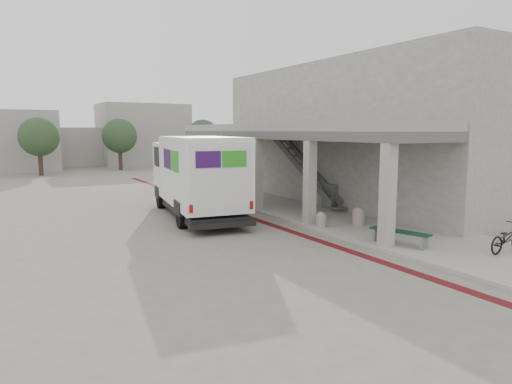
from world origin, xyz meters
TOP-DOWN VIEW (x-y plane):
  - ground at (0.00, 0.00)m, footprint 120.00×120.00m
  - bike_lane_stripe at (1.00, 2.00)m, footprint 0.35×40.00m
  - sidewalk at (4.00, 0.00)m, footprint 4.40×28.00m
  - transit_building at (6.83, 4.50)m, footprint 7.60×17.00m
  - distant_backdrop at (-2.84, 35.89)m, footprint 28.00×10.00m
  - tree_left at (-5.00, 28.00)m, footprint 3.20×3.20m
  - tree_mid at (2.00, 30.00)m, footprint 3.20×3.20m
  - tree_right at (10.00, 29.00)m, footprint 3.20×3.20m
  - fedex_truck at (-0.85, 4.66)m, footprint 3.67×8.37m
  - bench at (2.60, -3.59)m, footprint 0.93×1.97m
  - bollard_near at (2.10, -0.24)m, footprint 0.39×0.39m
  - bollard_far at (3.59, -0.62)m, footprint 0.46×0.46m
  - utility_cabinet at (5.00, 2.78)m, footprint 0.60×0.75m
  - bicycle_black at (4.66, -5.81)m, footprint 1.66×0.65m

SIDE VIEW (x-z plane):
  - ground at x=0.00m, z-range 0.00..0.00m
  - bike_lane_stripe at x=1.00m, z-range 0.00..0.01m
  - sidewalk at x=4.00m, z-range 0.00..0.12m
  - bollard_near at x=2.10m, z-range 0.12..0.70m
  - bench at x=2.60m, z-range 0.22..0.67m
  - bollard_far at x=3.59m, z-range 0.12..0.80m
  - bicycle_black at x=4.66m, z-range 0.12..0.98m
  - utility_cabinet at x=5.00m, z-range 0.12..1.25m
  - fedex_truck at x=-0.85m, z-range 0.11..3.57m
  - distant_backdrop at x=-2.84m, z-range -0.55..5.95m
  - tree_left at x=-5.00m, z-range 0.78..5.58m
  - tree_mid at x=2.00m, z-range 0.78..5.58m
  - tree_right at x=10.00m, z-range 0.78..5.58m
  - transit_building at x=6.83m, z-range -0.10..6.90m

